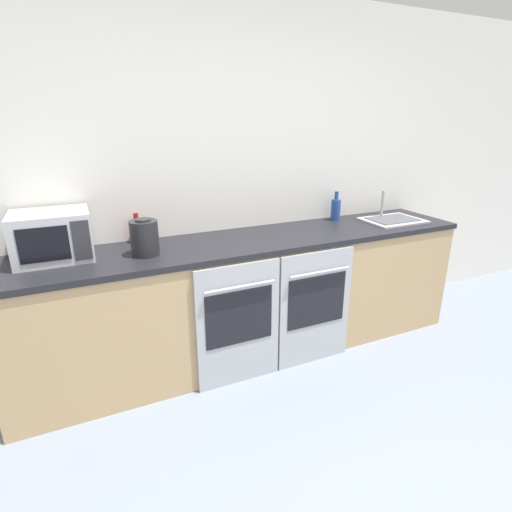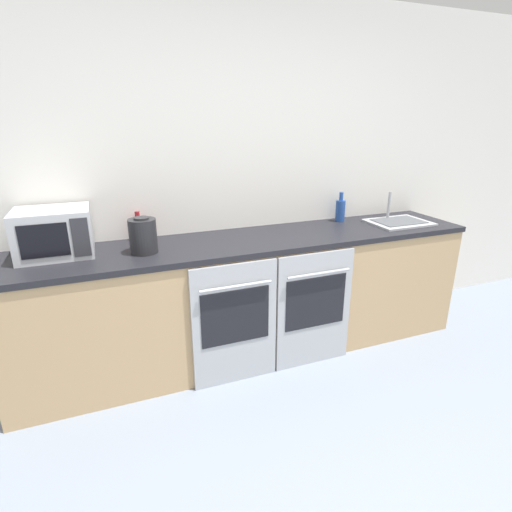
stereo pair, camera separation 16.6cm
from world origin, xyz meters
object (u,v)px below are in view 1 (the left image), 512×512
Objects in this scene: oven_right at (315,308)px; microwave at (52,236)px; bottle_blue at (336,209)px; oven_left at (239,325)px; sink at (392,219)px; bottle_red at (137,231)px; kettle at (145,238)px.

oven_right is 1.81m from microwave.
bottle_blue is at bearing 2.64° from microwave.
bottle_blue is (1.12, 0.53, 0.58)m from oven_left.
oven_right is at bearing -133.89° from bottle_blue.
microwave reaches higher than sink.
microwave is at bearing -164.47° from bottle_red.
oven_right is at bearing -14.87° from microwave.
oven_left is 3.74× the size of kettle.
bottle_blue reaches higher than bottle_red.
bottle_red is 0.89× the size of kettle.
oven_left is 1.00× the size of oven_right.
microwave is 1.79× the size of bottle_blue.
oven_right is 4.18× the size of bottle_red.
kettle is 2.05m from sink.
microwave is (-1.03, 0.43, 0.63)m from oven_left.
oven_right is 1.81× the size of sink.
oven_right is 3.74× the size of kettle.
oven_left is at bearing -48.37° from bottle_red.
oven_left is at bearing -22.79° from microwave.
sink is (0.93, 0.30, 0.49)m from oven_right.
sink is (2.05, 0.02, -0.10)m from kettle.
bottle_blue reaches higher than sink.
oven_left is 0.60m from oven_right.
bottle_red is 0.30m from kettle.
oven_right is at bearing -162.07° from sink.
kettle is at bearing 151.08° from oven_left.
microwave is at bearing -177.36° from bottle_blue.
oven_right is 1.99× the size of microwave.
bottle_red reaches higher than oven_right.
oven_right is at bearing -14.27° from kettle.
oven_left is 1.64m from sink.
microwave reaches higher than bottle_blue.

